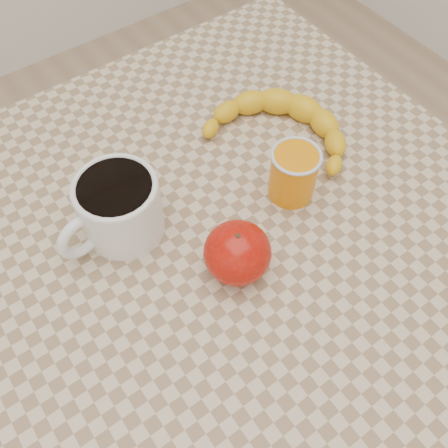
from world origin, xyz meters
TOP-DOWN VIEW (x-y plane):
  - ground at (0.00, 0.00)m, footprint 3.00×3.00m
  - table at (0.00, 0.00)m, footprint 0.80×0.80m
  - coffee_mug at (-0.11, 0.08)m, footprint 0.16×0.12m
  - orange_juice_glass at (0.12, 0.00)m, footprint 0.07×0.07m
  - apple at (-0.02, -0.05)m, footprint 0.10×0.10m
  - banana at (0.17, 0.09)m, footprint 0.36×0.38m

SIDE VIEW (x-z plane):
  - ground at x=0.00m, z-range 0.00..0.00m
  - table at x=0.00m, z-range 0.29..1.04m
  - banana at x=0.17m, z-range 0.75..0.79m
  - apple at x=-0.02m, z-range 0.75..0.83m
  - orange_juice_glass at x=0.12m, z-range 0.75..0.83m
  - coffee_mug at x=-0.11m, z-range 0.75..0.85m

